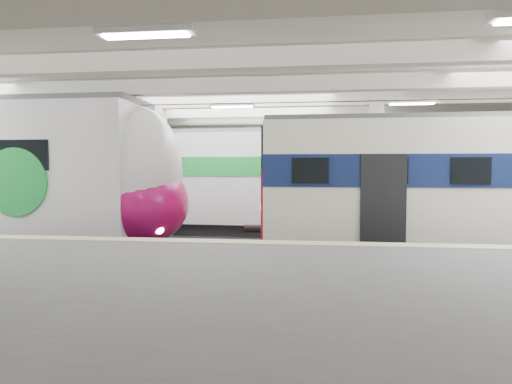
# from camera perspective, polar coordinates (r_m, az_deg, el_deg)

# --- Properties ---
(station_hall) EXTENTS (36.00, 24.00, 5.75)m
(station_hall) POSITION_cam_1_polar(r_m,az_deg,el_deg) (11.27, -6.45, 5.59)
(station_hall) COLOR black
(station_hall) RESTS_ON ground
(older_rer) EXTENTS (12.68, 2.80, 4.22)m
(older_rer) POSITION_cam_1_polar(r_m,az_deg,el_deg) (13.69, 28.50, 0.48)
(older_rer) COLOR white
(older_rer) RESTS_ON ground
(far_train) EXTENTS (13.80, 3.46, 4.38)m
(far_train) POSITION_cam_1_polar(r_m,az_deg,el_deg) (19.11, -10.91, 1.61)
(far_train) COLOR silver
(far_train) RESTS_ON ground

